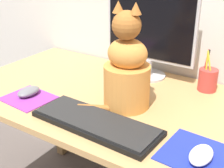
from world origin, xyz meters
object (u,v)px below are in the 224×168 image
object	(u,v)px
computer_mouse_right	(201,155)
cat	(127,70)
monitor	(150,32)
keyboard	(96,122)
computer_mouse_left	(29,92)
pen_cup	(208,79)

from	to	relation	value
computer_mouse_right	cat	distance (m)	0.42
monitor	keyboard	world-z (taller)	monitor
computer_mouse_left	pen_cup	distance (m)	0.76
computer_mouse_left	keyboard	bearing A→B (deg)	-5.57
keyboard	computer_mouse_left	size ratio (longest dim) A/B	4.47
monitor	cat	xyz separation A→B (m)	(0.07, -0.32, -0.07)
keyboard	computer_mouse_right	xyz separation A→B (m)	(0.37, 0.01, 0.01)
cat	pen_cup	distance (m)	0.40
keyboard	pen_cup	world-z (taller)	pen_cup
monitor	keyboard	bearing A→B (deg)	-83.86
computer_mouse_left	pen_cup	xyz separation A→B (m)	(0.60, 0.46, 0.03)
computer_mouse_right	cat	xyz separation A→B (m)	(-0.36, 0.18, 0.13)
keyboard	pen_cup	bearing A→B (deg)	67.24
computer_mouse_left	cat	world-z (taller)	cat
keyboard	cat	size ratio (longest dim) A/B	1.17
computer_mouse_right	monitor	bearing A→B (deg)	130.88
computer_mouse_left	pen_cup	size ratio (longest dim) A/B	0.59
monitor	keyboard	size ratio (longest dim) A/B	0.93
keyboard	cat	bearing A→B (deg)	88.04
computer_mouse_right	keyboard	bearing A→B (deg)	-178.73
cat	pen_cup	world-z (taller)	cat
pen_cup	computer_mouse_left	bearing A→B (deg)	-142.45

